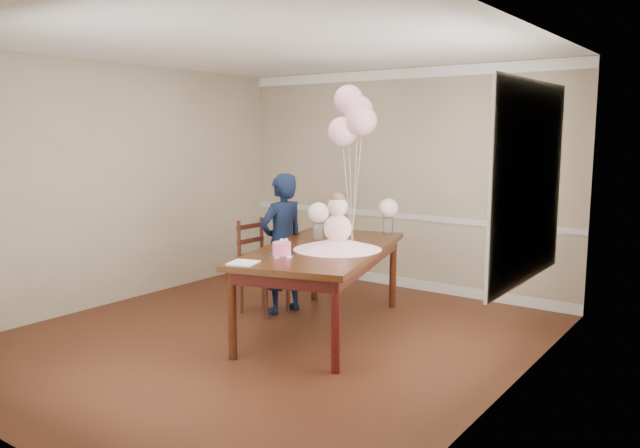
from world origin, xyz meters
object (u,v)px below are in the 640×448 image
(dining_chair_seat, at_px, (264,272))
(woman, at_px, (282,244))
(birthday_cake, at_px, (282,248))
(dining_table_top, at_px, (323,250))

(dining_chair_seat, xyz_separation_m, woman, (0.14, 0.13, 0.31))
(birthday_cake, relative_size, dining_chair_seat, 0.38)
(dining_table_top, relative_size, woman, 1.47)
(dining_chair_seat, distance_m, woman, 0.37)
(dining_chair_seat, bearing_deg, birthday_cake, -38.63)
(woman, bearing_deg, dining_table_top, 83.13)
(dining_chair_seat, relative_size, woman, 0.29)
(woman, bearing_deg, birthday_cake, 51.57)
(dining_chair_seat, bearing_deg, woman, 43.36)
(birthday_cake, distance_m, woman, 1.03)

